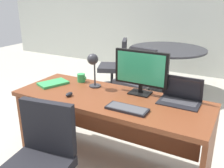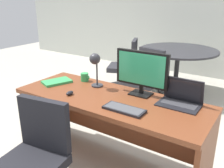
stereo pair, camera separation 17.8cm
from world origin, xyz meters
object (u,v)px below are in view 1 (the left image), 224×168
Objects in this scene: meeting_table at (167,59)px; coffee_mug at (81,78)px; mouse at (69,94)px; book at (53,83)px; keyboard at (127,109)px; meeting_chair_near at (136,84)px; desk at (113,114)px; desk_lamp at (93,64)px; monitor at (141,70)px; laptop at (181,94)px; meeting_chair_far at (115,70)px.

coffee_mug is at bearing -99.31° from meeting_table.
mouse is 0.40m from book.
mouse reaches higher than meeting_table.
keyboard is 0.40× the size of meeting_chair_near.
book reaches higher than keyboard.
book reaches higher than desk.
meeting_chair_near is (-0.06, 1.25, -0.62)m from desk_lamp.
keyboard is at bearing -69.32° from meeting_chair_near.
mouse reaches higher than keyboard.
coffee_mug is at bearing 158.87° from desk_lamp.
monitor reaches higher than desk_lamp.
desk_lamp is at bearing -21.13° from coffee_mug.
desk_lamp is 0.31m from coffee_mug.
monitor is 0.42m from laptop.
meeting_chair_far is (-1.18, 1.71, -0.61)m from monitor.
laptop is at bearing 4.73° from desk_lamp.
book is at bearing -162.75° from desk_lamp.
coffee_mug is 0.12× the size of meeting_chair_far.
desk_lamp is 0.40× the size of meeting_chair_near.
monitor is 0.49m from desk_lamp.
mouse reaches higher than book.
mouse is 0.40m from desk_lamp.
desk_lamp is 2.16m from meeting_table.
keyboard is 0.39× the size of meeting_chair_far.
keyboard is at bearing -28.30° from coffee_mug.
mouse reaches higher than desk.
meeting_table is (0.19, 2.43, -0.17)m from mouse.
meeting_table is 0.92m from meeting_chair_near.
meeting_chair_near is at bearing 82.60° from coffee_mug.
desk is 5.21× the size of laptop.
desk is 1.42× the size of meeting_table.
meeting_chair_near is 0.83m from meeting_chair_far.
monitor is 0.96m from book.
coffee_mug is 2.07m from meeting_table.
meeting_table is (-0.16, 2.22, 0.05)m from desk.
desk_lamp is (0.07, 0.31, 0.23)m from mouse.
meeting_chair_far is at bearing 124.61° from monitor.
monitor is 0.71m from mouse.
meeting_table is at bearing 80.69° from coffee_mug.
laptop is (0.39, 0.00, -0.17)m from monitor.
laptop reaches higher than keyboard.
monitor reaches higher than meeting_table.
meeting_table reaches higher than book.
meeting_table is at bearing 99.98° from monitor.
laptop is 0.27× the size of meeting_table.
desk is 5.44× the size of book.
meeting_chair_far is at bearing 132.54° from laptop.
desk is 2.13m from meeting_chair_far.
meeting_table is (-0.36, 2.05, -0.39)m from monitor.
meeting_chair_far is at bearing 105.98° from coffee_mug.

